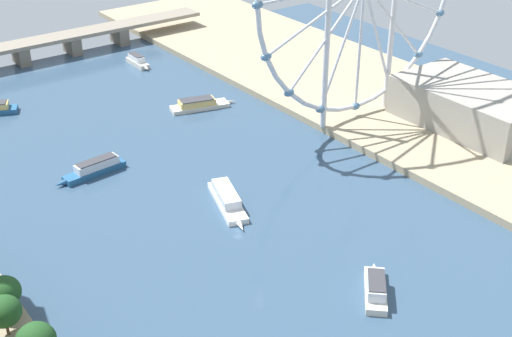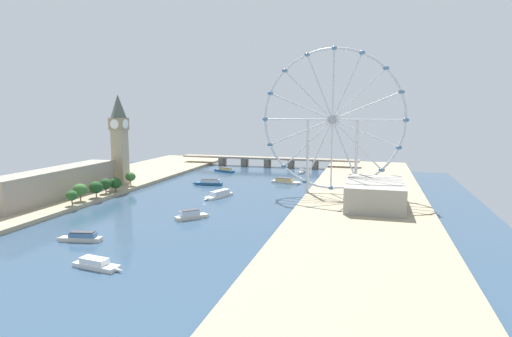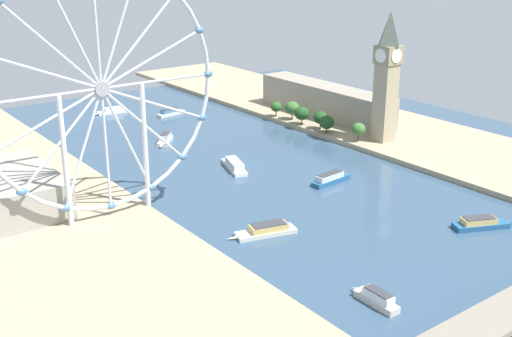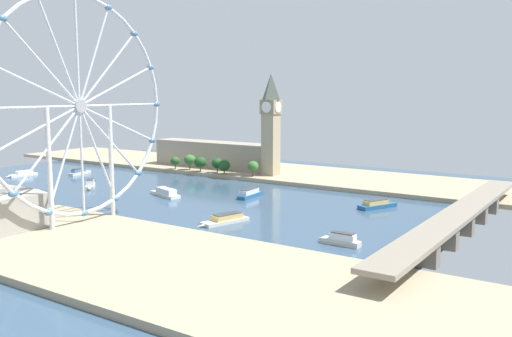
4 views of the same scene
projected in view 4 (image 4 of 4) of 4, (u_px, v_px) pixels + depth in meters
The scene contains 15 objects.
ground_plane at pixel (155, 192), 378.28m from camera, with size 405.60×405.60×0.00m, color #334C66.
riverbank_left at pixel (252, 170), 474.92m from camera, with size 90.00×520.00×3.00m, color tan.
clock_tower at pixel (271, 123), 430.21m from camera, with size 13.66×13.66×79.05m.
parliament_block at pixel (214, 154), 480.77m from camera, with size 22.00×115.80×22.03m, color gray.
tree_row_embankment at pixel (209, 163), 449.74m from camera, with size 13.09×86.13×12.87m.
ferris_wheel at pixel (80, 108), 272.32m from camera, with size 112.34×3.20×113.57m.
river_bridge at pixel (459, 217), 266.06m from camera, with size 217.60×15.05×11.35m.
tour_boat_0 at pixel (377, 204), 326.88m from camera, with size 28.60×17.20×5.27m.
tour_boat_1 at pixel (80, 172), 458.44m from camera, with size 25.91×8.93×5.21m.
tour_boat_2 at pixel (341, 240), 248.39m from camera, with size 5.24×21.13×5.80m.
tour_boat_3 at pixel (165, 193), 363.93m from camera, with size 15.83×32.90×5.38m.
tour_boat_4 at pixel (23, 174), 449.04m from camera, with size 26.00×9.22×4.47m.
tour_boat_5 at pixel (90, 184), 395.77m from camera, with size 19.31×20.21×5.95m.
tour_boat_6 at pixel (225, 219), 289.80m from camera, with size 31.72×14.75×4.92m.
tour_boat_7 at pixel (250, 193), 360.28m from camera, with size 29.20×7.93×5.82m.
Camera 4 is at (270.56, 265.05, 68.45)m, focal length 38.87 mm.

